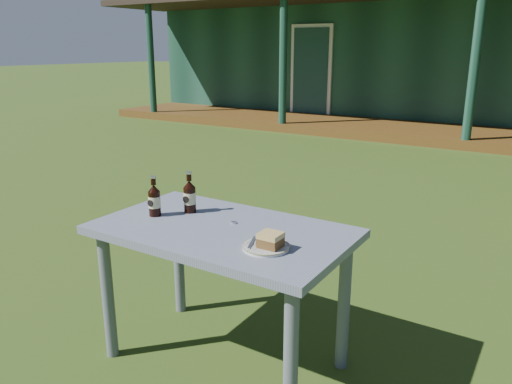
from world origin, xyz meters
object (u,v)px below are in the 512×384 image
Objects in this scene: cafe_table at (223,247)px; cola_bottle_far at (154,200)px; plate at (266,247)px; cola_bottle_near at (190,196)px; cake_slice at (271,240)px.

cola_bottle_far is (-0.39, -0.04, 0.18)m from cafe_table.
plate is 0.70m from cola_bottle_far.
cola_bottle_near is 0.18m from cola_bottle_far.
cake_slice is at bearing -19.22° from cola_bottle_near.
cola_bottle_near is (-0.27, 0.10, 0.19)m from cafe_table.
cake_slice is 0.45× the size of cola_bottle_far.
cola_bottle_near is at bearing 160.13° from cafe_table.
cola_bottle_far is at bearing 174.14° from cake_slice.
cola_bottle_near reaches higher than cola_bottle_far.
cafe_table is at bearing 160.67° from plate.
cake_slice is (0.33, -0.11, 0.15)m from cafe_table.
cola_bottle_near is (-0.58, 0.21, 0.08)m from plate.
cola_bottle_far is at bearing -174.43° from cafe_table.
cola_bottle_far reaches higher than cafe_table.
cola_bottle_far reaches higher than plate.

